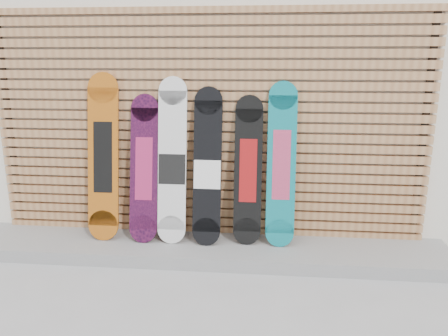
# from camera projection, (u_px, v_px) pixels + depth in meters

# --- Properties ---
(ground) EXTENTS (80.00, 80.00, 0.00)m
(ground) POSITION_uv_depth(u_px,v_px,m) (211.00, 292.00, 3.55)
(ground) COLOR #9A999C
(ground) RESTS_ON ground
(building) EXTENTS (12.00, 5.00, 3.60)m
(building) POSITION_uv_depth(u_px,v_px,m) (273.00, 60.00, 6.43)
(building) COLOR silver
(building) RESTS_ON ground
(concrete_step) EXTENTS (4.60, 0.70, 0.12)m
(concrete_step) POSITION_uv_depth(u_px,v_px,m) (204.00, 249.00, 4.20)
(concrete_step) COLOR gray
(concrete_step) RESTS_ON ground
(slat_wall) EXTENTS (4.26, 0.08, 2.29)m
(slat_wall) POSITION_uv_depth(u_px,v_px,m) (207.00, 126.00, 4.20)
(slat_wall) COLOR #A26C43
(slat_wall) RESTS_ON ground
(snowboard_0) EXTENTS (0.30, 0.31, 1.60)m
(snowboard_0) POSITION_uv_depth(u_px,v_px,m) (103.00, 157.00, 4.19)
(snowboard_0) COLOR #AA5512
(snowboard_0) RESTS_ON concrete_step
(snowboard_1) EXTENTS (0.27, 0.33, 1.40)m
(snowboard_1) POSITION_uv_depth(u_px,v_px,m) (144.00, 169.00, 4.16)
(snowboard_1) COLOR black
(snowboard_1) RESTS_ON concrete_step
(snowboard_2) EXTENTS (0.27, 0.32, 1.56)m
(snowboard_2) POSITION_uv_depth(u_px,v_px,m) (172.00, 162.00, 4.12)
(snowboard_2) COLOR silver
(snowboard_2) RESTS_ON concrete_step
(snowboard_3) EXTENTS (0.27, 0.33, 1.47)m
(snowboard_3) POSITION_uv_depth(u_px,v_px,m) (207.00, 168.00, 4.10)
(snowboard_3) COLOR black
(snowboard_3) RESTS_ON concrete_step
(snowboard_4) EXTENTS (0.26, 0.27, 1.40)m
(snowboard_4) POSITION_uv_depth(u_px,v_px,m) (248.00, 171.00, 4.10)
(snowboard_4) COLOR black
(snowboard_4) RESTS_ON concrete_step
(snowboard_5) EXTENTS (0.27, 0.29, 1.52)m
(snowboard_5) POSITION_uv_depth(u_px,v_px,m) (281.00, 165.00, 4.04)
(snowboard_5) COLOR #0D737D
(snowboard_5) RESTS_ON concrete_step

